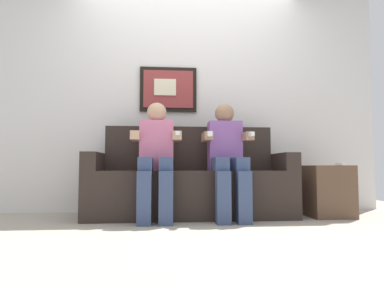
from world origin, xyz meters
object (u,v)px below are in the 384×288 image
at_px(side_table_right, 327,191).
at_px(person_on_left, 156,154).
at_px(spare_remote_on_table, 341,164).
at_px(person_on_right, 227,154).
at_px(couch, 190,185).

bearing_deg(side_table_right, person_on_left, -177.91).
bearing_deg(spare_remote_on_table, person_on_left, 178.12).
xyz_separation_m(person_on_right, side_table_right, (1.01, 0.06, -0.36)).
relative_size(person_on_left, side_table_right, 2.22).
height_order(couch, spare_remote_on_table, couch).
height_order(person_on_right, side_table_right, person_on_right).
bearing_deg(person_on_left, spare_remote_on_table, -1.88).
bearing_deg(person_on_right, spare_remote_on_table, -3.01).
distance_m(side_table_right, spare_remote_on_table, 0.30).
xyz_separation_m(person_on_left, person_on_right, (0.67, -0.00, 0.00)).
height_order(couch, side_table_right, couch).
relative_size(side_table_right, spare_remote_on_table, 3.85).
bearing_deg(spare_remote_on_table, person_on_right, 176.99).
height_order(couch, person_on_right, person_on_right).
bearing_deg(person_on_right, person_on_left, 179.96).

